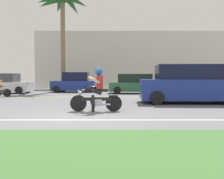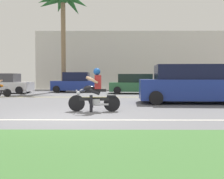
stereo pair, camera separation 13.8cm
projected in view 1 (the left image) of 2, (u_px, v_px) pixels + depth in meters
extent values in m
cube|color=slate|center=(78.00, 107.00, 11.07)|extent=(56.00, 30.00, 0.04)
cube|color=#3D6B33|center=(20.00, 157.00, 3.98)|extent=(56.00, 3.80, 0.06)
cube|color=silver|center=(63.00, 120.00, 7.54)|extent=(50.40, 0.12, 0.01)
cube|color=yellow|center=(88.00, 97.00, 16.17)|extent=(50.40, 0.12, 0.01)
cylinder|color=black|center=(77.00, 103.00, 9.45)|extent=(0.60, 0.10, 0.60)
cylinder|color=black|center=(113.00, 103.00, 9.42)|extent=(0.60, 0.10, 0.60)
cylinder|color=#B7BAC1|center=(80.00, 97.00, 9.43)|extent=(0.27, 0.06, 0.52)
cube|color=black|center=(95.00, 99.00, 9.43)|extent=(1.10, 0.12, 0.12)
cube|color=#B7BAC1|center=(96.00, 102.00, 9.43)|extent=(0.33, 0.21, 0.24)
ellipsoid|color=black|center=(90.00, 89.00, 9.41)|extent=(0.44, 0.24, 0.22)
cube|color=black|center=(100.00, 90.00, 9.41)|extent=(0.49, 0.23, 0.10)
cube|color=black|center=(112.00, 96.00, 9.41)|extent=(0.32, 0.17, 0.06)
cylinder|color=#B7BAC1|center=(82.00, 90.00, 9.42)|extent=(0.05, 0.62, 0.04)
sphere|color=#B7BAC1|center=(79.00, 93.00, 9.43)|extent=(0.14, 0.14, 0.14)
cylinder|color=#B7BAC1|center=(102.00, 104.00, 9.31)|extent=(0.50, 0.08, 0.07)
cube|color=maroon|center=(99.00, 82.00, 9.39)|extent=(0.23, 0.33, 0.50)
sphere|color=#194C9E|center=(97.00, 72.00, 9.38)|extent=(0.26, 0.26, 0.26)
cylinder|color=black|center=(96.00, 91.00, 9.51)|extent=(0.41, 0.14, 0.25)
cylinder|color=black|center=(95.00, 92.00, 9.31)|extent=(0.41, 0.14, 0.25)
cylinder|color=black|center=(92.00, 104.00, 9.30)|extent=(0.11, 0.11, 0.61)
cylinder|color=black|center=(91.00, 104.00, 9.56)|extent=(0.21, 0.11, 0.34)
cylinder|color=tan|center=(94.00, 80.00, 9.59)|extent=(0.46, 0.10, 0.28)
cylinder|color=tan|center=(93.00, 80.00, 9.19)|extent=(0.46, 0.10, 0.28)
cube|color=navy|center=(189.00, 89.00, 12.53)|extent=(4.97, 2.27, 0.98)
cube|color=black|center=(192.00, 72.00, 12.49)|extent=(3.59, 1.91, 0.71)
cylinder|color=black|center=(218.00, 95.00, 13.47)|extent=(0.65, 0.25, 0.64)
cylinder|color=black|center=(151.00, 95.00, 13.64)|extent=(0.65, 0.25, 0.64)
cylinder|color=black|center=(156.00, 98.00, 11.63)|extent=(0.65, 0.25, 0.64)
cube|color=silver|center=(4.00, 87.00, 20.18)|extent=(4.10, 1.93, 0.72)
cube|color=#414147|center=(1.00, 78.00, 20.16)|extent=(2.41, 1.59, 0.67)
cylinder|color=black|center=(18.00, 90.00, 19.27)|extent=(0.57, 0.22, 0.56)
cylinder|color=black|center=(26.00, 89.00, 20.94)|extent=(0.57, 0.22, 0.56)
cube|color=navy|center=(72.00, 86.00, 21.78)|extent=(3.62, 1.85, 0.79)
cube|color=black|center=(75.00, 77.00, 21.75)|extent=(2.11, 1.58, 0.73)
cylinder|color=black|center=(89.00, 88.00, 22.70)|extent=(0.56, 0.19, 0.56)
cylinder|color=black|center=(59.00, 88.00, 22.71)|extent=(0.56, 0.19, 0.56)
cylinder|color=black|center=(86.00, 89.00, 20.88)|extent=(0.56, 0.19, 0.56)
cylinder|color=black|center=(55.00, 89.00, 20.90)|extent=(0.56, 0.19, 0.56)
cube|color=#2D663D|center=(137.00, 87.00, 19.98)|extent=(4.60, 1.98, 0.70)
cube|color=black|center=(134.00, 78.00, 19.96)|extent=(2.70, 1.62, 0.65)
cylinder|color=black|center=(116.00, 90.00, 19.26)|extent=(0.57, 0.22, 0.56)
cylinder|color=black|center=(159.00, 90.00, 19.05)|extent=(0.57, 0.22, 0.56)
cylinder|color=black|center=(117.00, 89.00, 20.93)|extent=(0.57, 0.22, 0.56)
cylinder|color=black|center=(157.00, 89.00, 20.71)|extent=(0.57, 0.22, 0.56)
cylinder|color=#846B4C|center=(62.00, 45.00, 22.42)|extent=(0.40, 0.40, 8.19)
cone|color=#235B28|center=(73.00, 0.00, 22.05)|extent=(2.67, 1.30, 2.01)
cone|color=#235B28|center=(70.00, 4.00, 23.15)|extent=(2.09, 2.53, 2.24)
cone|color=#235B28|center=(59.00, 4.00, 23.24)|extent=(1.85, 2.73, 1.75)
cone|color=#235B28|center=(50.00, 1.00, 22.52)|extent=(2.74, 1.54, 1.61)
cylinder|color=black|center=(6.00, 93.00, 16.32)|extent=(0.44, 0.39, 0.51)
cylinder|color=#B7BAC1|center=(4.00, 90.00, 16.25)|extent=(0.20, 0.18, 0.44)
cylinder|color=#B7BAC1|center=(3.00, 86.00, 16.20)|extent=(0.37, 0.42, 0.03)
sphere|color=#B7BAC1|center=(5.00, 88.00, 16.27)|extent=(0.12, 0.12, 0.12)
cube|color=beige|center=(134.00, 61.00, 28.92)|extent=(21.60, 4.00, 6.09)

